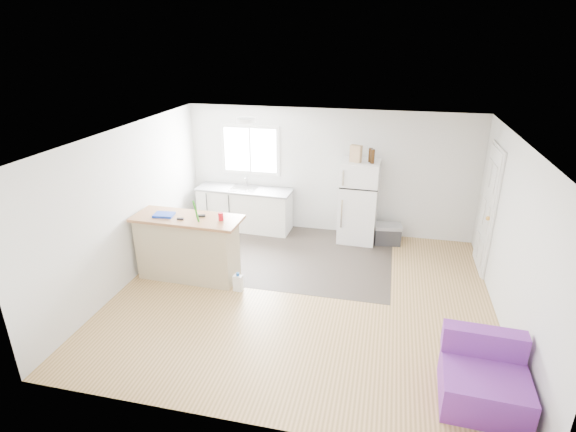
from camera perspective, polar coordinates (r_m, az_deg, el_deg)
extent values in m
cube|color=olive|center=(6.88, 1.86, -9.99)|extent=(5.50, 5.00, 0.01)
cube|color=white|center=(5.96, 2.14, 10.00)|extent=(5.50, 5.00, 0.01)
cube|color=silver|center=(8.65, 5.19, 5.57)|extent=(5.50, 0.01, 2.40)
cube|color=silver|center=(4.19, -4.78, -13.70)|extent=(5.50, 0.01, 2.40)
cube|color=silver|center=(7.32, -19.66, 1.21)|extent=(0.01, 5.00, 2.40)
cube|color=silver|center=(6.45, 26.77, -2.74)|extent=(0.01, 5.00, 2.40)
cube|color=#362D28|center=(8.08, -1.48, -4.74)|extent=(4.05, 2.50, 0.00)
cube|color=white|center=(8.88, -4.79, 8.36)|extent=(1.18, 0.04, 0.98)
cube|color=white|center=(8.86, -4.83, 8.33)|extent=(1.05, 0.01, 0.85)
cube|color=white|center=(8.86, -4.84, 8.32)|extent=(0.03, 0.02, 0.85)
cube|color=white|center=(7.91, 24.01, 0.66)|extent=(0.05, 0.82, 2.03)
cube|color=white|center=(7.91, 24.08, 0.69)|extent=(0.03, 0.92, 2.10)
sphere|color=gold|center=(7.61, 24.05, -0.27)|extent=(0.07, 0.07, 0.07)
cylinder|color=white|center=(7.41, -5.40, 11.99)|extent=(0.30, 0.30, 0.07)
cube|color=white|center=(8.99, -5.50, 0.82)|extent=(1.85, 0.63, 0.80)
cube|color=slate|center=(8.84, -5.60, 3.36)|extent=(1.91, 0.67, 0.04)
cube|color=silver|center=(8.82, -5.65, 3.31)|extent=(0.52, 0.41, 0.05)
cube|color=#BDAD88|center=(7.30, -12.58, -4.06)|extent=(1.56, 0.59, 1.00)
cube|color=#A16F45|center=(7.07, -12.70, -0.30)|extent=(1.71, 0.69, 0.04)
cube|color=white|center=(8.41, 8.95, 1.81)|extent=(0.70, 0.66, 1.54)
cube|color=black|center=(8.00, 8.91, 3.31)|extent=(0.68, 0.03, 0.02)
cube|color=silver|center=(7.95, 7.03, 4.83)|extent=(0.03, 0.02, 0.28)
cube|color=silver|center=(8.18, 6.81, 0.28)|extent=(0.03, 0.02, 0.54)
cube|color=#292A2C|center=(8.60, 12.49, -2.42)|extent=(0.51, 0.37, 0.31)
cube|color=gray|center=(8.52, 12.59, -1.27)|extent=(0.53, 0.40, 0.06)
cube|color=purple|center=(5.45, 23.56, -19.29)|extent=(0.90, 0.85, 0.41)
cube|color=purple|center=(5.48, 23.62, -14.38)|extent=(0.87, 0.24, 0.30)
cube|color=white|center=(6.96, -6.35, -8.46)|extent=(0.14, 0.11, 0.25)
cylinder|color=#1752A2|center=(6.88, -6.40, -7.37)|extent=(0.05, 0.05, 0.05)
cylinder|color=green|center=(7.04, -10.70, -2.85)|extent=(0.11, 0.36, 1.36)
sphere|color=beige|center=(7.28, -11.72, -7.86)|extent=(0.16, 0.16, 0.16)
cylinder|color=red|center=(6.83, -8.53, -0.05)|extent=(0.09, 0.09, 0.12)
cube|color=#1234B0|center=(7.19, -15.47, 0.15)|extent=(0.32, 0.25, 0.04)
cube|color=black|center=(7.03, -11.01, 0.04)|extent=(0.15, 0.10, 0.03)
cube|color=black|center=(6.99, -13.52, -0.35)|extent=(0.11, 0.06, 0.03)
cube|color=tan|center=(8.09, 8.62, 7.84)|extent=(0.22, 0.16, 0.30)
cylinder|color=#351E09|center=(8.05, 10.70, 7.45)|extent=(0.08, 0.08, 0.25)
cylinder|color=#351E09|center=(8.13, 10.42, 7.62)|extent=(0.07, 0.07, 0.25)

